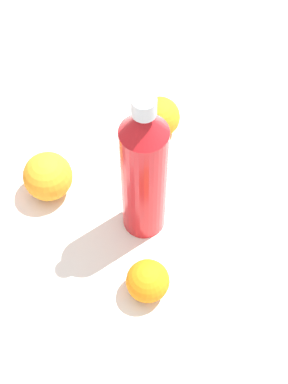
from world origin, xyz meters
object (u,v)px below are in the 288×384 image
(orange_0, at_px, (148,281))
(orange_1, at_px, (160,117))
(water_bottle, at_px, (144,173))
(orange_3, at_px, (48,176))

(orange_0, bearing_deg, orange_1, -15.41)
(water_bottle, xyz_separation_m, orange_0, (-0.11, 0.02, -0.10))
(water_bottle, bearing_deg, orange_3, 62.11)
(water_bottle, height_order, orange_3, water_bottle)
(orange_0, xyz_separation_m, orange_3, (0.20, 0.12, 0.01))
(orange_3, bearing_deg, orange_1, -66.48)
(orange_3, bearing_deg, water_bottle, -121.87)
(orange_1, bearing_deg, orange_3, 113.52)
(water_bottle, xyz_separation_m, orange_3, (0.08, 0.13, -0.09))
(water_bottle, relative_size, orange_1, 4.08)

